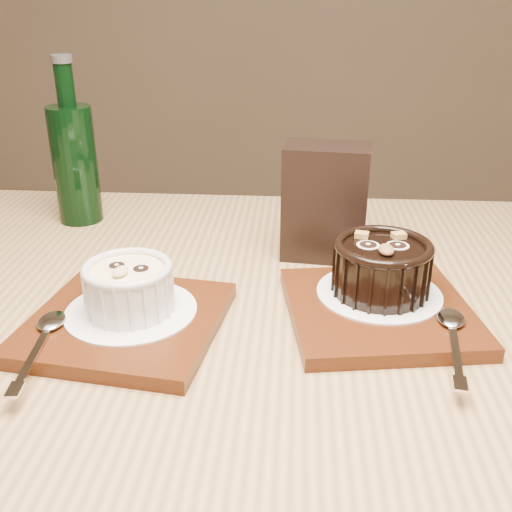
{
  "coord_description": "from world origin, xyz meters",
  "views": [
    {
      "loc": [
        0.05,
        -0.59,
        1.06
      ],
      "look_at": [
        0.01,
        -0.05,
        0.81
      ],
      "focal_mm": 42.0,
      "sensor_mm": 36.0,
      "label": 1
    }
  ],
  "objects_px": {
    "tray_left": "(126,322)",
    "table": "(223,399)",
    "ramekin_dark": "(382,265)",
    "tray_right": "(379,311)",
    "condiment_stand": "(325,202)",
    "green_bottle": "(75,160)",
    "ramekin_white": "(129,286)"
  },
  "relations": [
    {
      "from": "tray_right",
      "to": "ramekin_dark",
      "type": "xyz_separation_m",
      "value": [
        0.0,
        0.02,
        0.04
      ]
    },
    {
      "from": "condiment_stand",
      "to": "table",
      "type": "bearing_deg",
      "value": -120.28
    },
    {
      "from": "tray_right",
      "to": "green_bottle",
      "type": "xyz_separation_m",
      "value": [
        -0.4,
        0.25,
        0.08
      ]
    },
    {
      "from": "table",
      "to": "tray_right",
      "type": "distance_m",
      "value": 0.19
    },
    {
      "from": "ramekin_white",
      "to": "tray_left",
      "type": "bearing_deg",
      "value": -102.22
    },
    {
      "from": "ramekin_white",
      "to": "green_bottle",
      "type": "relative_size",
      "value": 0.38
    },
    {
      "from": "green_bottle",
      "to": "tray_left",
      "type": "bearing_deg",
      "value": -62.97
    },
    {
      "from": "tray_right",
      "to": "condiment_stand",
      "type": "bearing_deg",
      "value": 109.94
    },
    {
      "from": "ramekin_dark",
      "to": "tray_left",
      "type": "bearing_deg",
      "value": -167.88
    },
    {
      "from": "ramekin_white",
      "to": "ramekin_dark",
      "type": "bearing_deg",
      "value": 24.55
    },
    {
      "from": "table",
      "to": "green_bottle",
      "type": "distance_m",
      "value": 0.41
    },
    {
      "from": "tray_left",
      "to": "green_bottle",
      "type": "bearing_deg",
      "value": 117.03
    },
    {
      "from": "tray_left",
      "to": "condiment_stand",
      "type": "bearing_deg",
      "value": 44.38
    },
    {
      "from": "tray_left",
      "to": "tray_right",
      "type": "height_order",
      "value": "same"
    },
    {
      "from": "tray_right",
      "to": "tray_left",
      "type": "bearing_deg",
      "value": -170.19
    },
    {
      "from": "table",
      "to": "ramekin_dark",
      "type": "height_order",
      "value": "ramekin_dark"
    },
    {
      "from": "tray_left",
      "to": "green_bottle",
      "type": "xyz_separation_m",
      "value": [
        -0.15,
        0.29,
        0.08
      ]
    },
    {
      "from": "table",
      "to": "ramekin_dark",
      "type": "bearing_deg",
      "value": 18.16
    },
    {
      "from": "table",
      "to": "ramekin_dark",
      "type": "distance_m",
      "value": 0.22
    },
    {
      "from": "ramekin_white",
      "to": "tray_right",
      "type": "bearing_deg",
      "value": 19.53
    },
    {
      "from": "tray_left",
      "to": "table",
      "type": "bearing_deg",
      "value": 8.37
    },
    {
      "from": "tray_right",
      "to": "ramekin_dark",
      "type": "height_order",
      "value": "ramekin_dark"
    },
    {
      "from": "condiment_stand",
      "to": "green_bottle",
      "type": "xyz_separation_m",
      "value": [
        -0.34,
        0.1,
        0.02
      ]
    },
    {
      "from": "ramekin_white",
      "to": "condiment_stand",
      "type": "xyz_separation_m",
      "value": [
        0.19,
        0.18,
        0.03
      ]
    },
    {
      "from": "green_bottle",
      "to": "ramekin_white",
      "type": "bearing_deg",
      "value": -61.66
    },
    {
      "from": "tray_left",
      "to": "ramekin_white",
      "type": "relative_size",
      "value": 2.06
    },
    {
      "from": "ramekin_white",
      "to": "tray_right",
      "type": "xyz_separation_m",
      "value": [
        0.25,
        0.03,
        -0.04
      ]
    },
    {
      "from": "green_bottle",
      "to": "condiment_stand",
      "type": "bearing_deg",
      "value": -15.61
    },
    {
      "from": "tray_right",
      "to": "condiment_stand",
      "type": "distance_m",
      "value": 0.17
    },
    {
      "from": "tray_left",
      "to": "ramekin_dark",
      "type": "bearing_deg",
      "value": 14.69
    },
    {
      "from": "ramekin_dark",
      "to": "condiment_stand",
      "type": "distance_m",
      "value": 0.14
    },
    {
      "from": "tray_left",
      "to": "condiment_stand",
      "type": "height_order",
      "value": "condiment_stand"
    }
  ]
}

